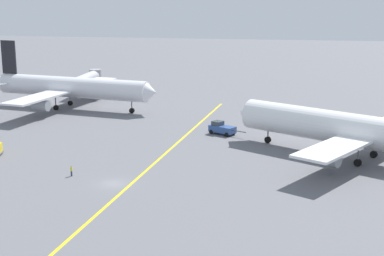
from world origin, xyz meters
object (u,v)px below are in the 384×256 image
Objects in this scene: jet_bridge at (88,78)px; airliner_at_gate_left at (71,88)px; pushback_tug at (222,128)px; ground_crew_wing_walker_right at (71,171)px; airliner_being_pushed at (353,130)px.

airliner_at_gate_left is at bearing -79.44° from jet_bridge.
pushback_tug reaches higher than ground_crew_wing_walker_right.
jet_bridge reaches higher than ground_crew_wing_walker_right.
airliner_at_gate_left is 47.29m from pushback_tug.
jet_bridge is (-46.69, 43.43, 3.23)m from pushback_tug.
jet_bridge is (-26.48, 76.66, 3.63)m from ground_crew_wing_walker_right.
airliner_being_pushed is at bearing -29.21° from pushback_tug.
pushback_tug is 4.97× the size of ground_crew_wing_walker_right.
airliner_at_gate_left is 2.29× the size of jet_bridge.
airliner_being_pushed is 49.79m from ground_crew_wing_walker_right.
pushback_tug is at bearing -25.78° from airliner_at_gate_left.
pushback_tug is at bearing 150.79° from airliner_being_pushed.
airliner_being_pushed is at bearing -38.61° from jet_bridge.
ground_crew_wing_walker_right is (-20.21, -33.23, -0.39)m from pushback_tug.
jet_bridge reaches higher than pushback_tug.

